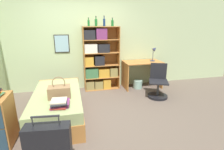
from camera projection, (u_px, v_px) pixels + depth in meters
ground_plane at (90, 113)px, 3.70m from camera, size 14.00×14.00×0.00m
wall_back at (82, 43)px, 4.86m from camera, size 10.00×0.09×2.60m
bed at (58, 105)px, 3.51m from camera, size 0.93×1.90×0.51m
handbag at (59, 92)px, 3.18m from camera, size 0.39×0.26×0.40m
book_stack_on_bed at (60, 103)px, 2.86m from camera, size 0.32×0.35×0.10m
bookcase at (99, 61)px, 4.88m from camera, size 0.98×0.34×1.76m
bottle_green at (89, 23)px, 4.53m from camera, size 0.06×0.06×0.22m
bottle_brown at (96, 22)px, 4.63m from camera, size 0.07×0.07×0.26m
bottle_clear at (104, 22)px, 4.64m from camera, size 0.06×0.06×0.27m
bottle_blue at (112, 23)px, 4.72m from camera, size 0.07×0.07×0.22m
desk at (142, 70)px, 5.10m from camera, size 1.09×0.65×0.78m
desk_lamp at (154, 51)px, 5.04m from camera, size 0.19×0.14×0.43m
desk_chair at (158, 87)px, 4.47m from camera, size 0.60×0.60×0.85m
waste_bin at (138, 84)px, 5.12m from camera, size 0.27×0.27×0.24m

